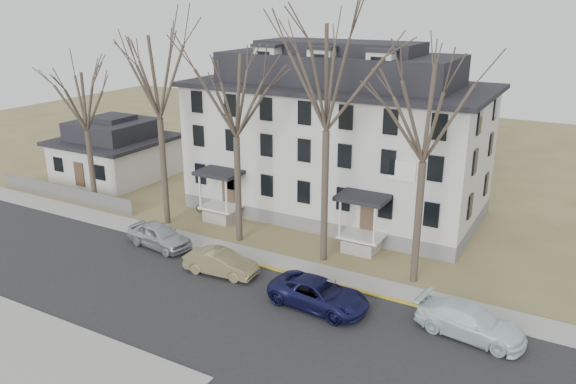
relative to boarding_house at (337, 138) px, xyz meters
The scene contains 18 objects.
ground 18.85m from the boarding_house, 83.64° to the right, with size 120.00×120.00×0.00m, color olive.
main_road 16.96m from the boarding_house, 82.85° to the right, with size 120.00×10.00×0.04m, color #27272A.
far_sidewalk 11.49m from the boarding_house, 78.64° to the right, with size 120.00×2.00×0.08m, color #A09F97.
near_sidewalk_left 24.33m from the boarding_house, 104.65° to the right, with size 20.00×5.00×0.08m, color #A09F97.
yellow_curb 13.99m from the boarding_house, 57.18° to the right, with size 14.00×0.25×0.06m, color gold.
boarding_house is the anchor object (origin of this frame).
small_house 20.34m from the boarding_house, behind, with size 8.70×8.70×5.00m.
fence 21.48m from the boarding_house, 156.01° to the right, with size 14.00×0.06×1.20m, color gray.
tree_far_left 13.12m from the boarding_house, 137.82° to the right, with size 8.40×8.40×13.72m.
tree_mid_left 9.66m from the boarding_house, 110.20° to the right, with size 7.80×7.80×12.74m.
tree_center 10.39m from the boarding_house, 69.80° to the right, with size 9.00×9.00×14.70m.
tree_mid_right 12.51m from the boarding_house, 43.81° to the right, with size 7.80×7.80×12.74m.
tree_bungalow 18.17m from the boarding_house, 152.99° to the right, with size 6.60×6.60×10.78m.
car_silver 14.13m from the boarding_house, 119.96° to the right, with size 1.80×4.48×1.53m, color #B2BAC0.
car_tan 13.62m from the boarding_house, 95.25° to the right, with size 1.46×4.18×1.38m, color olive.
car_navy 15.01m from the boarding_house, 68.52° to the right, with size 2.37×5.14×1.43m, color #141641.
car_white 18.00m from the boarding_house, 44.63° to the right, with size 2.01×4.96×1.44m, color white.
bicycle_left 10.73m from the boarding_house, 144.57° to the right, with size 0.55×1.59×0.83m, color black.
Camera 1 is at (13.98, -17.73, 14.55)m, focal length 35.00 mm.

